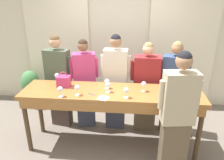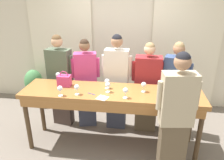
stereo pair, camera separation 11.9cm
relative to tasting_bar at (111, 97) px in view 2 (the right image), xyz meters
name	(u,v)px [view 2 (the right image)]	position (x,y,z in m)	size (l,w,h in m)	color
ground_plane	(111,144)	(0.00, 0.02, -0.89)	(18.00, 18.00, 0.00)	#70665B
wall_back	(122,41)	(0.00, 1.65, 0.51)	(12.00, 0.06, 2.80)	beige
curtain_panel_left	(62,43)	(-1.31, 1.59, 0.46)	(1.36, 0.03, 2.69)	#EFE5C6
curtain_panel_right	(185,46)	(1.31, 1.59, 0.46)	(1.36, 0.03, 2.69)	#EFE5C6
tasting_bar	(111,97)	(0.00, 0.00, 0.00)	(2.72, 0.66, 0.99)	#9E6633
wine_bottle	(166,88)	(0.79, -0.07, 0.23)	(0.08, 0.08, 0.34)	black
handbag	(64,80)	(-0.76, 0.12, 0.19)	(0.20, 0.14, 0.25)	#C63870
wine_glass_front_left	(107,82)	(-0.08, 0.11, 0.21)	(0.08, 0.08, 0.16)	white
wine_glass_front_mid	(58,75)	(-0.92, 0.28, 0.21)	(0.08, 0.08, 0.16)	white
wine_glass_front_right	(144,85)	(0.48, 0.05, 0.21)	(0.08, 0.08, 0.16)	white
wine_glass_center_left	(125,91)	(0.23, -0.19, 0.21)	(0.08, 0.08, 0.16)	white
wine_glass_center_mid	(60,89)	(-0.70, -0.24, 0.21)	(0.08, 0.08, 0.16)	white
wine_glass_center_right	(108,85)	(-0.05, -0.03, 0.21)	(0.08, 0.08, 0.16)	white
wine_glass_back_left	(77,87)	(-0.48, -0.17, 0.21)	(0.08, 0.08, 0.16)	white
napkin	(102,98)	(-0.09, -0.23, 0.10)	(0.18, 0.18, 0.00)	white
pen	(92,94)	(-0.27, -0.13, 0.10)	(0.12, 0.06, 0.01)	#193399
guest_olive_jacket	(61,80)	(-1.00, 0.57, 0.00)	(0.54, 0.26, 1.71)	#473833
guest_pink_top	(86,83)	(-0.53, 0.57, -0.03)	(0.50, 0.28, 1.65)	#383D51
guest_cream_sweater	(117,82)	(0.02, 0.57, 0.02)	(0.52, 0.22, 1.74)	#383D51
guest_striped_shirt	(147,88)	(0.55, 0.57, -0.07)	(0.55, 0.26, 1.63)	brown
guest_navy_coat	(174,88)	(1.01, 0.57, -0.05)	(0.51, 0.33, 1.65)	#473833
host_pouring	(175,118)	(0.88, -0.52, 0.02)	(0.52, 0.27, 1.77)	brown
potted_plant	(34,85)	(-1.90, 1.24, -0.43)	(0.39, 0.39, 0.81)	#4C4C51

